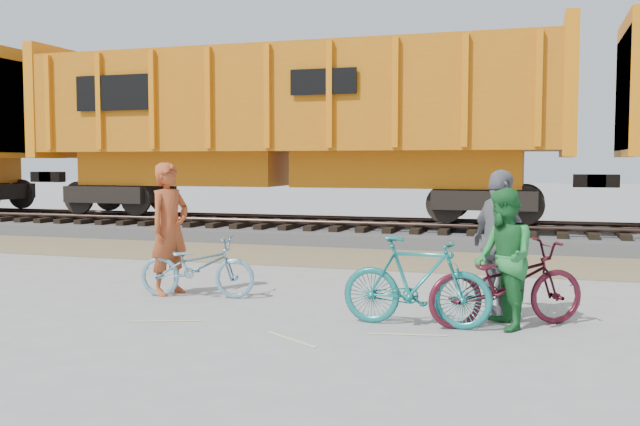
# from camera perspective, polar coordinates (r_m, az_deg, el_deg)

# --- Properties ---
(ground) EXTENTS (120.00, 120.00, 0.00)m
(ground) POSITION_cam_1_polar(r_m,az_deg,el_deg) (9.42, -4.49, -8.01)
(ground) COLOR #9E9E99
(ground) RESTS_ON ground
(gravel_strip) EXTENTS (120.00, 3.00, 0.02)m
(gravel_strip) POSITION_cam_1_polar(r_m,az_deg,el_deg) (14.60, 3.53, -3.64)
(gravel_strip) COLOR #8A7A56
(gravel_strip) RESTS_ON ground
(ballast_bed) EXTENTS (120.00, 4.00, 0.30)m
(ballast_bed) POSITION_cam_1_polar(r_m,az_deg,el_deg) (17.98, 6.17, -1.74)
(ballast_bed) COLOR slate
(ballast_bed) RESTS_ON ground
(track) EXTENTS (120.00, 2.60, 0.24)m
(track) POSITION_cam_1_polar(r_m,az_deg,el_deg) (17.95, 6.17, -0.72)
(track) COLOR black
(track) RESTS_ON ballast_bed
(hopper_car_center) EXTENTS (14.00, 3.13, 4.65)m
(hopper_car_center) POSITION_cam_1_polar(r_m,az_deg,el_deg) (18.67, -2.48, 7.27)
(hopper_car_center) COLOR black
(hopper_car_center) RESTS_ON track
(bicycle_blue) EXTENTS (1.79, 0.85, 0.90)m
(bicycle_blue) POSITION_cam_1_polar(r_m,az_deg,el_deg) (10.58, -9.80, -4.24)
(bicycle_blue) COLOR #6DA2BA
(bicycle_blue) RESTS_ON ground
(bicycle_teal) EXTENTS (1.82, 0.56, 1.08)m
(bicycle_teal) POSITION_cam_1_polar(r_m,az_deg,el_deg) (8.64, 7.71, -5.49)
(bicycle_teal) COLOR #1B7C77
(bicycle_teal) RESTS_ON ground
(bicycle_maroon) EXTENTS (2.06, 1.56, 1.04)m
(bicycle_maroon) POSITION_cam_1_polar(r_m,az_deg,el_deg) (8.88, 14.66, -5.47)
(bicycle_maroon) COLOR #501321
(bicycle_maroon) RESTS_ON ground
(person_solo) EXTENTS (0.65, 0.82, 1.97)m
(person_solo) POSITION_cam_1_polar(r_m,az_deg,el_deg) (10.84, -11.95, -1.24)
(person_solo) COLOR #AB4822
(person_solo) RESTS_ON ground
(person_man) EXTENTS (0.90, 1.00, 1.68)m
(person_man) POSITION_cam_1_polar(r_m,az_deg,el_deg) (8.69, 14.48, -3.55)
(person_man) COLOR #227934
(person_man) RESTS_ON ground
(person_woman) EXTENTS (1.02, 1.16, 1.88)m
(person_woman) POSITION_cam_1_polar(r_m,az_deg,el_deg) (9.22, 14.20, -2.46)
(person_woman) COLOR slate
(person_woman) RESTS_ON ground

